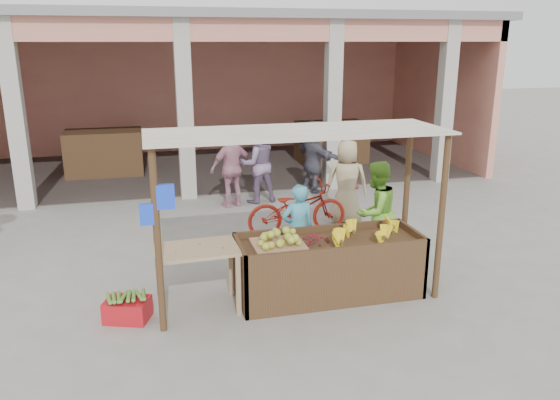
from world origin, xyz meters
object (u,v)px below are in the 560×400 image
object	(u,v)px
side_table	(197,258)
vendor_green	(376,210)
fruit_stall	(329,269)
vendor_blue	(298,227)
red_crate	(128,310)
motorcycle	(297,208)

from	to	relation	value
side_table	vendor_green	bearing A→B (deg)	15.90
fruit_stall	side_table	size ratio (longest dim) A/B	2.31
fruit_stall	side_table	world-z (taller)	side_table
fruit_stall	vendor_blue	bearing A→B (deg)	104.71
vendor_green	red_crate	bearing A→B (deg)	-10.66
side_table	motorcycle	world-z (taller)	motorcycle
vendor_green	side_table	bearing A→B (deg)	-7.64
vendor_blue	vendor_green	distance (m)	1.38
side_table	motorcycle	bearing A→B (deg)	47.88
side_table	vendor_green	xyz separation A→B (m)	(2.99, 0.99, 0.15)
side_table	red_crate	bearing A→B (deg)	-177.29
side_table	red_crate	xyz separation A→B (m)	(-0.94, -0.09, -0.60)
side_table	fruit_stall	bearing A→B (deg)	-3.19
fruit_stall	side_table	distance (m)	1.88
side_table	vendor_blue	world-z (taller)	vendor_blue
fruit_stall	vendor_green	world-z (taller)	vendor_green
fruit_stall	vendor_green	bearing A→B (deg)	41.72
side_table	vendor_blue	distance (m)	1.82
side_table	vendor_blue	size ratio (longest dim) A/B	0.73
vendor_green	vendor_blue	bearing A→B (deg)	-18.65
fruit_stall	vendor_blue	world-z (taller)	vendor_blue
side_table	vendor_green	distance (m)	3.16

